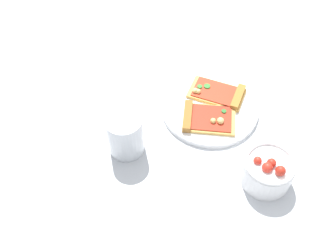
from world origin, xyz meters
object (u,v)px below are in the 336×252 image
Objects in this scene: salad_bowl at (268,171)px; soda_glass at (125,136)px; plate at (210,107)px; pizza_slice_near at (219,93)px; paper_napkin at (81,104)px; pizza_slice_far at (205,118)px.

salad_bowl is 1.03× the size of soda_glass.
plate is 1.57× the size of pizza_slice_near.
pizza_slice_far is at bearing -60.78° from paper_napkin.
soda_glass reaches higher than paper_napkin.
pizza_slice_near is 0.09m from pizza_slice_far.
pizza_slice_far reaches higher than plate.
pizza_slice_near is at bearing -15.12° from soda_glass.
salad_bowl is at bearing -64.94° from soda_glass.
plate is at bearing 22.59° from pizza_slice_far.
paper_napkin is at bearing 119.22° from pizza_slice_far.
salad_bowl is (-0.04, -0.20, 0.02)m from pizza_slice_far.
pizza_slice_near is at bearing 5.60° from plate.
soda_glass is (-0.18, 0.10, 0.03)m from pizza_slice_far.
soda_glass reaches higher than pizza_slice_far.
pizza_slice_far is at bearing -157.41° from plate.
pizza_slice_near is at bearing -46.31° from paper_napkin.
plate is 0.24m from salad_bowl.
pizza_slice_far reaches higher than pizza_slice_near.
soda_glass is at bearing 161.11° from plate.
pizza_slice_far reaches higher than paper_napkin.
salad_bowl reaches higher than plate.
paper_napkin is at bearing 83.72° from soda_glass.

